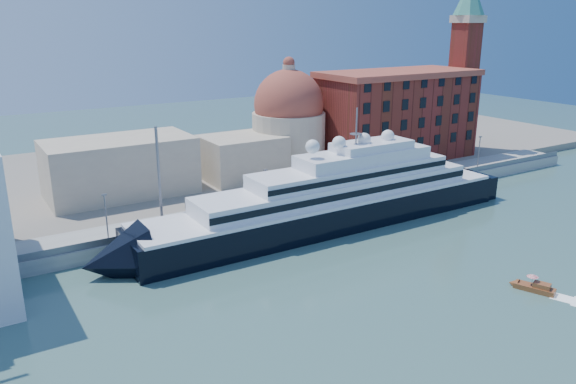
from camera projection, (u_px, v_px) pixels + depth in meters
ground at (369, 283)px, 83.64m from camera, size 400.00×400.00×0.00m
quay at (258, 212)px, 110.91m from camera, size 180.00×10.00×2.50m
land at (181, 169)px, 144.31m from camera, size 260.00×72.00×2.00m
quay_fence at (270, 210)px, 106.71m from camera, size 180.00×0.10×1.20m
superyacht at (319, 206)px, 104.46m from camera, size 86.75×12.03×25.93m
water_taxi at (536, 287)px, 81.08m from camera, size 3.78×5.82×2.63m
warehouse at (397, 115)px, 148.09m from camera, size 43.00×19.00×23.25m
campanile at (465, 54)px, 155.81m from camera, size 8.40×8.40×47.00m
church at (233, 140)px, 130.59m from camera, size 66.00×18.00×25.50m
lamp_posts at (201, 182)px, 100.61m from camera, size 120.80×2.40×18.00m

